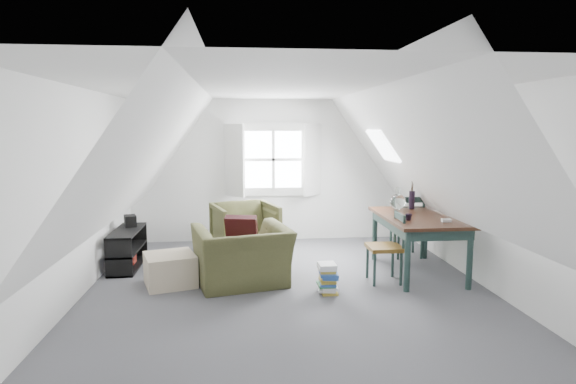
{
  "coord_description": "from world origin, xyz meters",
  "views": [
    {
      "loc": [
        -0.58,
        -5.75,
        2.03
      ],
      "look_at": [
        0.05,
        0.6,
        1.16
      ],
      "focal_mm": 30.0,
      "sensor_mm": 36.0,
      "label": 1
    }
  ],
  "objects": [
    {
      "name": "floor",
      "position": [
        0.0,
        0.0,
        0.0
      ],
      "size": [
        5.5,
        5.5,
        0.0
      ],
      "primitive_type": "plane",
      "color": "#505055",
      "rests_on": "ground"
    },
    {
      "name": "ceiling",
      "position": [
        0.0,
        0.0,
        2.5
      ],
      "size": [
        5.5,
        5.5,
        0.0
      ],
      "primitive_type": "plane",
      "rotation": [
        3.14,
        0.0,
        0.0
      ],
      "color": "white",
      "rests_on": "wall_back"
    },
    {
      "name": "wall_back",
      "position": [
        0.0,
        2.75,
        1.25
      ],
      "size": [
        5.0,
        0.0,
        5.0
      ],
      "primitive_type": "plane",
      "rotation": [
        1.57,
        0.0,
        0.0
      ],
      "color": "white",
      "rests_on": "ground"
    },
    {
      "name": "wall_front",
      "position": [
        0.0,
        -2.75,
        1.25
      ],
      "size": [
        5.0,
        0.0,
        5.0
      ],
      "primitive_type": "plane",
      "rotation": [
        -1.57,
        0.0,
        0.0
      ],
      "color": "white",
      "rests_on": "ground"
    },
    {
      "name": "wall_left",
      "position": [
        -2.5,
        0.0,
        1.25
      ],
      "size": [
        0.0,
        5.5,
        5.5
      ],
      "primitive_type": "plane",
      "rotation": [
        1.57,
        0.0,
        1.57
      ],
      "color": "white",
      "rests_on": "ground"
    },
    {
      "name": "wall_right",
      "position": [
        2.5,
        0.0,
        1.25
      ],
      "size": [
        0.0,
        5.5,
        5.5
      ],
      "primitive_type": "plane",
      "rotation": [
        1.57,
        0.0,
        -1.57
      ],
      "color": "white",
      "rests_on": "ground"
    },
    {
      "name": "slope_left",
      "position": [
        -1.55,
        0.0,
        1.78
      ],
      "size": [
        3.19,
        5.5,
        4.48
      ],
      "primitive_type": "plane",
      "rotation": [
        0.0,
        2.19,
        0.0
      ],
      "color": "white",
      "rests_on": "wall_left"
    },
    {
      "name": "slope_right",
      "position": [
        1.55,
        0.0,
        1.78
      ],
      "size": [
        3.19,
        5.5,
        4.48
      ],
      "primitive_type": "plane",
      "rotation": [
        0.0,
        -2.19,
        0.0
      ],
      "color": "white",
      "rests_on": "wall_right"
    },
    {
      "name": "dormer_window",
      "position": [
        0.0,
        2.68,
        1.45
      ],
      "size": [
        1.71,
        0.35,
        1.3
      ],
      "color": "white",
      "rests_on": "wall_back"
    },
    {
      "name": "skylight",
      "position": [
        1.55,
        1.3,
        1.75
      ],
      "size": [
        0.35,
        0.75,
        0.47
      ],
      "primitive_type": "cube",
      "rotation": [
        0.0,
        0.95,
        0.0
      ],
      "color": "white",
      "rests_on": "slope_right"
    },
    {
      "name": "armchair_near",
      "position": [
        -0.57,
        0.3,
        0.0
      ],
      "size": [
        1.37,
        1.26,
        0.75
      ],
      "primitive_type": "imported",
      "rotation": [
        0.0,
        0.0,
        3.38
      ],
      "color": "#434424",
      "rests_on": "floor"
    },
    {
      "name": "armchair_far",
      "position": [
        -0.52,
        1.63,
        0.0
      ],
      "size": [
        1.14,
        1.16,
        0.85
      ],
      "primitive_type": "imported",
      "rotation": [
        0.0,
        0.0,
        0.29
      ],
      "color": "#434424",
      "rests_on": "floor"
    },
    {
      "name": "throw_pillow",
      "position": [
        -0.57,
        0.45,
        0.68
      ],
      "size": [
        0.45,
        0.32,
        0.42
      ],
      "primitive_type": "cube",
      "rotation": [
        0.31,
        0.0,
        -0.21
      ],
      "color": "#350E12",
      "rests_on": "armchair_near"
    },
    {
      "name": "ottoman",
      "position": [
        -1.5,
        0.37,
        0.2
      ],
      "size": [
        0.76,
        0.76,
        0.4
      ],
      "primitive_type": "cube",
      "rotation": [
        0.0,
        0.0,
        0.3
      ],
      "color": "#BEAE92",
      "rests_on": "floor"
    },
    {
      "name": "dining_table",
      "position": [
        1.85,
        0.54,
        0.7
      ],
      "size": [
        0.97,
        1.62,
        0.81
      ],
      "rotation": [
        0.0,
        0.0,
        -0.02
      ],
      "color": "black",
      "rests_on": "floor"
    },
    {
      "name": "demijohn",
      "position": [
        1.7,
        0.99,
        0.95
      ],
      "size": [
        0.23,
        0.23,
        0.33
      ],
      "rotation": [
        0.0,
        0.0,
        -0.24
      ],
      "color": "silver",
      "rests_on": "dining_table"
    },
    {
      "name": "vase_twigs",
      "position": [
        1.95,
        1.09,
        0.96
      ],
      "size": [
        0.09,
        0.09,
        0.67
      ],
      "rotation": [
        0.0,
        0.0,
        0.01
      ],
      "color": "black",
      "rests_on": "dining_table"
    },
    {
      "name": "cup",
      "position": [
        1.6,
        0.24,
        0.81
      ],
      "size": [
        0.1,
        0.1,
        0.08
      ],
      "primitive_type": "imported",
      "rotation": [
        0.0,
        0.0,
        0.11
      ],
      "color": "black",
      "rests_on": "dining_table"
    },
    {
      "name": "paper_box",
      "position": [
        2.05,
        0.09,
        0.83
      ],
      "size": [
        0.12,
        0.09,
        0.04
      ],
      "primitive_type": "cube",
      "rotation": [
        0.0,
        0.0,
        -0.1
      ],
      "color": "white",
      "rests_on": "dining_table"
    },
    {
      "name": "dining_chair_far",
      "position": [
        2.0,
        1.39,
        0.51
      ],
      "size": [
        0.46,
        0.46,
        0.98
      ],
      "rotation": [
        0.0,
        0.0,
        3.24
      ],
      "color": "brown",
      "rests_on": "floor"
    },
    {
      "name": "dining_chair_near",
      "position": [
        1.32,
        0.23,
        0.48
      ],
      "size": [
        0.43,
        0.43,
        0.92
      ],
      "rotation": [
        0.0,
        0.0,
        -1.63
      ],
      "color": "brown",
      "rests_on": "floor"
    },
    {
      "name": "media_shelf",
      "position": [
        -2.23,
        1.21,
        0.25
      ],
      "size": [
        0.36,
        1.07,
        0.55
      ],
      "rotation": [
        0.0,
        0.0,
        -0.07
      ],
      "color": "black",
      "rests_on": "floor"
    },
    {
      "name": "electronics_box",
      "position": [
        -2.23,
        1.5,
        0.63
      ],
      "size": [
        0.22,
        0.26,
        0.18
      ],
      "primitive_type": "cube",
      "rotation": [
        0.0,
        0.0,
        0.33
      ],
      "color": "black",
      "rests_on": "media_shelf"
    },
    {
      "name": "magazine_stack",
      "position": [
        0.47,
        -0.13,
        0.18
      ],
      "size": [
        0.27,
        0.32,
        0.36
      ],
      "rotation": [
        0.0,
        0.0,
        0.08
      ],
      "color": "#B29933",
      "rests_on": "floor"
    }
  ]
}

